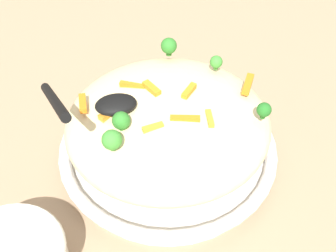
{
  "coord_description": "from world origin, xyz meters",
  "views": [
    {
      "loc": [
        0.09,
        0.43,
        0.52
      ],
      "look_at": [
        0.0,
        0.0,
        0.08
      ],
      "focal_mm": 46.15,
      "sensor_mm": 36.0,
      "label": 1
    }
  ],
  "objects": [
    {
      "name": "carrot_piece_2",
      "position": [
        0.11,
        -0.02,
        0.12
      ],
      "size": [
        0.01,
        0.03,
        0.01
      ],
      "primitive_type": "cube",
      "rotation": [
        0.0,
        0.0,
        4.69
      ],
      "color": "orange",
      "rests_on": "pasta_mound"
    },
    {
      "name": "broccoli_floret_2",
      "position": [
        -0.12,
        0.05,
        0.13
      ],
      "size": [
        0.02,
        0.02,
        0.02
      ],
      "color": "#205B1C",
      "rests_on": "pasta_mound"
    },
    {
      "name": "carrot_piece_8",
      "position": [
        -0.05,
        0.04,
        0.12
      ],
      "size": [
        0.01,
        0.03,
        0.01
      ],
      "primitive_type": "cube",
      "rotation": [
        0.0,
        0.0,
        1.46
      ],
      "color": "orange",
      "rests_on": "pasta_mound"
    },
    {
      "name": "carrot_piece_7",
      "position": [
        0.02,
        -0.03,
        0.13
      ],
      "size": [
        0.02,
        0.03,
        0.01
      ],
      "primitive_type": "cube",
      "rotation": [
        0.0,
        0.0,
        2.02
      ],
      "color": "orange",
      "rests_on": "pasta_mound"
    },
    {
      "name": "carrot_piece_1",
      "position": [
        -0.12,
        -0.01,
        0.12
      ],
      "size": [
        0.03,
        0.04,
        0.01
      ],
      "primitive_type": "cube",
      "rotation": [
        0.0,
        0.0,
        4.18
      ],
      "color": "orange",
      "rests_on": "pasta_mound"
    },
    {
      "name": "serving_bowl",
      "position": [
        0.0,
        0.0,
        0.02
      ],
      "size": [
        0.33,
        0.33,
        0.04
      ],
      "color": "silver",
      "rests_on": "ground_plane"
    },
    {
      "name": "serving_spoon",
      "position": [
        0.1,
        0.01,
        0.15
      ],
      "size": [
        0.13,
        0.16,
        0.09
      ],
      "color": "black",
      "rests_on": "pasta_mound"
    },
    {
      "name": "broccoli_floret_1",
      "position": [
        -0.03,
        -0.11,
        0.13
      ],
      "size": [
        0.03,
        0.03,
        0.03
      ],
      "color": "#296820",
      "rests_on": "pasta_mound"
    },
    {
      "name": "carrot_piece_0",
      "position": [
        0.08,
        -0.0,
        0.12
      ],
      "size": [
        0.04,
        0.03,
        0.01
      ],
      "primitive_type": "cube",
      "rotation": [
        0.0,
        0.0,
        0.63
      ],
      "color": "orange",
      "rests_on": "pasta_mound"
    },
    {
      "name": "broccoli_floret_3",
      "position": [
        -0.09,
        -0.06,
        0.13
      ],
      "size": [
        0.02,
        0.02,
        0.02
      ],
      "color": "#377928",
      "rests_on": "pasta_mound"
    },
    {
      "name": "carrot_piece_3",
      "position": [
        -0.01,
        0.04,
        0.12
      ],
      "size": [
        0.04,
        0.02,
        0.01
      ],
      "primitive_type": "cube",
      "rotation": [
        0.0,
        0.0,
        2.9
      ],
      "color": "orange",
      "rests_on": "pasta_mound"
    },
    {
      "name": "carrot_piece_4",
      "position": [
        0.03,
        0.04,
        0.12
      ],
      "size": [
        0.03,
        0.01,
        0.01
      ],
      "primitive_type": "cube",
      "rotation": [
        0.0,
        0.0,
        0.17
      ],
      "color": "orange",
      "rests_on": "pasta_mound"
    },
    {
      "name": "broccoli_floret_4",
      "position": [
        0.07,
        0.03,
        0.13
      ],
      "size": [
        0.02,
        0.02,
        0.03
      ],
      "color": "#296820",
      "rests_on": "pasta_mound"
    },
    {
      "name": "carrot_piece_6",
      "position": [
        -0.03,
        -0.01,
        0.13
      ],
      "size": [
        0.03,
        0.03,
        0.01
      ],
      "primitive_type": "cube",
      "rotation": [
        0.0,
        0.0,
        0.84
      ],
      "color": "orange",
      "rests_on": "pasta_mound"
    },
    {
      "name": "pasta_mound",
      "position": [
        0.0,
        0.0,
        0.08
      ],
      "size": [
        0.29,
        0.28,
        0.09
      ],
      "primitive_type": "ellipsoid",
      "color": "beige",
      "rests_on": "serving_bowl"
    },
    {
      "name": "broccoli_floret_0",
      "position": [
        0.08,
        0.06,
        0.13
      ],
      "size": [
        0.03,
        0.03,
        0.03
      ],
      "color": "#377928",
      "rests_on": "pasta_mound"
    },
    {
      "name": "carrot_piece_5",
      "position": [
        0.04,
        -0.04,
        0.12
      ],
      "size": [
        0.04,
        0.02,
        0.01
      ],
      "primitive_type": "cube",
      "rotation": [
        0.0,
        0.0,
        2.67
      ],
      "color": "orange",
      "rests_on": "pasta_mound"
    },
    {
      "name": "ground_plane",
      "position": [
        0.0,
        0.0,
        0.0
      ],
      "size": [
        2.4,
        2.4,
        0.0
      ],
      "primitive_type": "plane",
      "color": "#9E7F60"
    }
  ]
}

